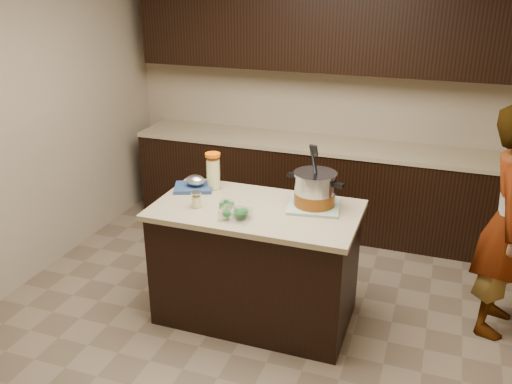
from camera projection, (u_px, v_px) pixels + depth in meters
ground_plane at (256, 314)px, 4.17m from camera, size 4.00×4.00×0.00m
room_shell at (256, 93)px, 3.53m from camera, size 4.04×4.04×2.72m
back_cabinets at (315, 137)px, 5.34m from camera, size 3.60×0.63×2.33m
island at (256, 263)px, 4.00m from camera, size 1.46×0.81×0.90m
dish_towel at (314, 206)px, 3.84m from camera, size 0.41×0.41×0.02m
stock_pot at (315, 191)px, 3.80m from camera, size 0.42×0.37×0.43m
lemonade_pitcher at (213, 172)px, 4.13m from camera, size 0.15×0.15×0.28m
mason_jar at (196, 200)px, 3.82m from camera, size 0.10×0.10×0.12m
broccoli_tub_left at (227, 205)px, 3.82m from camera, size 0.12×0.12×0.05m
broccoli_tub_right at (241, 214)px, 3.68m from camera, size 0.14×0.14×0.05m
broccoli_tub_rect at (236, 215)px, 3.64m from camera, size 0.21×0.16×0.07m
blue_tray at (194, 185)px, 4.14m from camera, size 0.35×0.32×0.11m
person at (510, 223)px, 3.75m from camera, size 0.51×0.67×1.67m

